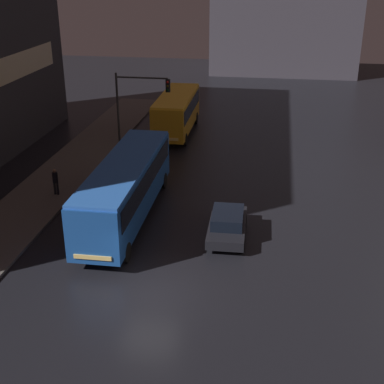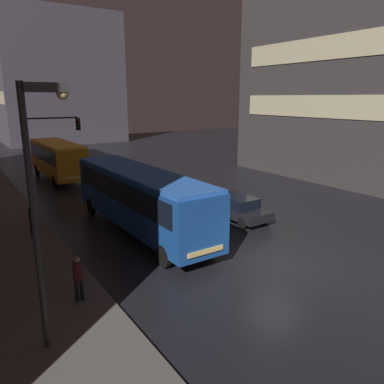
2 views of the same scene
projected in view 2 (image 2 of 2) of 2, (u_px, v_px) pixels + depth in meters
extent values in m
plane|color=black|center=(274.00, 266.00, 16.26)|extent=(120.00, 120.00, 0.00)
cube|color=#56514C|center=(12.00, 236.00, 19.54)|extent=(4.00, 48.00, 0.15)
cube|color=#383333|center=(373.00, 84.00, 31.62)|extent=(10.00, 22.94, 16.50)
cube|color=beige|center=(334.00, 107.00, 29.44)|extent=(0.24, 19.50, 1.80)
cube|color=beige|center=(340.00, 46.00, 28.34)|extent=(0.24, 19.50, 1.80)
cube|color=#423D47|center=(59.00, 79.00, 60.07)|extent=(18.00, 12.00, 19.96)
cube|color=beige|center=(0.00, 98.00, 56.02)|extent=(0.24, 10.20, 1.80)
cube|color=#194793|center=(140.00, 198.00, 20.02)|extent=(2.67, 11.99, 2.67)
cube|color=black|center=(140.00, 187.00, 19.88)|extent=(2.72, 11.04, 1.10)
cube|color=blue|center=(139.00, 172.00, 19.67)|extent=(2.61, 11.75, 0.16)
cube|color=#F4CC72|center=(206.00, 251.00, 15.42)|extent=(1.78, 0.12, 0.20)
cylinder|color=black|center=(208.00, 245.00, 17.31)|extent=(0.26, 1.00, 1.00)
cylinder|color=black|center=(164.00, 256.00, 16.04)|extent=(0.26, 1.00, 1.00)
cylinder|color=black|center=(126.00, 201.00, 24.68)|extent=(0.26, 1.00, 1.00)
cylinder|color=black|center=(91.00, 206.00, 23.41)|extent=(0.26, 1.00, 1.00)
cube|color=orange|center=(58.00, 159.00, 33.03)|extent=(2.69, 9.08, 2.58)
cube|color=black|center=(57.00, 153.00, 32.90)|extent=(2.74, 8.36, 1.10)
cube|color=yellow|center=(56.00, 143.00, 32.70)|extent=(2.64, 8.90, 0.16)
cube|color=#F4CC72|center=(75.00, 178.00, 29.62)|extent=(1.79, 0.13, 0.20)
cylinder|color=black|center=(84.00, 178.00, 31.50)|extent=(0.27, 1.00, 1.00)
cylinder|color=black|center=(55.00, 182.00, 30.22)|extent=(0.27, 1.00, 1.00)
cylinder|color=black|center=(63.00, 167.00, 36.51)|extent=(0.27, 1.00, 1.00)
cylinder|color=black|center=(37.00, 170.00, 35.22)|extent=(0.27, 1.00, 1.00)
cube|color=black|center=(237.00, 210.00, 22.38)|extent=(2.01, 4.35, 0.50)
cube|color=black|center=(237.00, 201.00, 22.25)|extent=(1.67, 2.41, 0.61)
cylinder|color=black|center=(265.00, 218.00, 21.77)|extent=(0.22, 0.65, 0.64)
cylinder|color=black|center=(243.00, 223.00, 20.81)|extent=(0.22, 0.65, 0.64)
cylinder|color=black|center=(232.00, 206.00, 24.07)|extent=(0.22, 0.65, 0.64)
cylinder|color=black|center=(211.00, 211.00, 23.11)|extent=(0.22, 0.65, 0.64)
cylinder|color=black|center=(32.00, 228.00, 19.40)|extent=(0.14, 0.14, 0.78)
cylinder|color=black|center=(35.00, 227.00, 19.50)|extent=(0.14, 0.14, 0.78)
cylinder|color=black|center=(32.00, 215.00, 19.27)|extent=(0.39, 0.39, 0.65)
sphere|color=#8C664C|center=(31.00, 207.00, 19.17)|extent=(0.22, 0.22, 0.22)
cylinder|color=black|center=(77.00, 291.00, 13.08)|extent=(0.14, 0.14, 0.79)
cylinder|color=black|center=(82.00, 289.00, 13.18)|extent=(0.14, 0.14, 0.79)
cylinder|color=#4C191E|center=(78.00, 271.00, 12.95)|extent=(0.46, 0.46, 0.66)
sphere|color=#8C664C|center=(77.00, 260.00, 12.85)|extent=(0.22, 0.22, 0.22)
cylinder|color=#2D2D2D|center=(28.00, 157.00, 26.63)|extent=(0.16, 0.16, 5.97)
cylinder|color=#2D2D2D|center=(51.00, 118.00, 26.97)|extent=(3.77, 0.12, 0.12)
cube|color=black|center=(78.00, 124.00, 28.10)|extent=(0.30, 0.24, 0.90)
sphere|color=red|center=(78.00, 120.00, 27.92)|extent=(0.18, 0.18, 0.18)
sphere|color=#3B2B07|center=(79.00, 124.00, 27.99)|extent=(0.18, 0.18, 0.18)
sphere|color=black|center=(79.00, 128.00, 28.06)|extent=(0.18, 0.18, 0.18)
cylinder|color=#2D2D2D|center=(35.00, 225.00, 9.92)|extent=(0.18, 0.18, 7.36)
cube|color=#383838|center=(46.00, 87.00, 9.38)|extent=(1.10, 0.36, 0.24)
sphere|color=#F4CC72|center=(62.00, 94.00, 9.63)|extent=(0.32, 0.32, 0.32)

